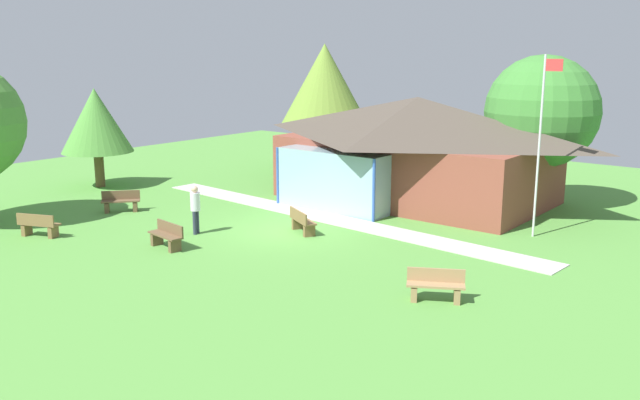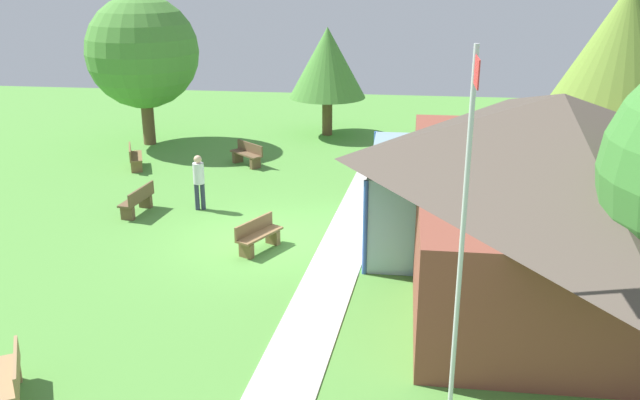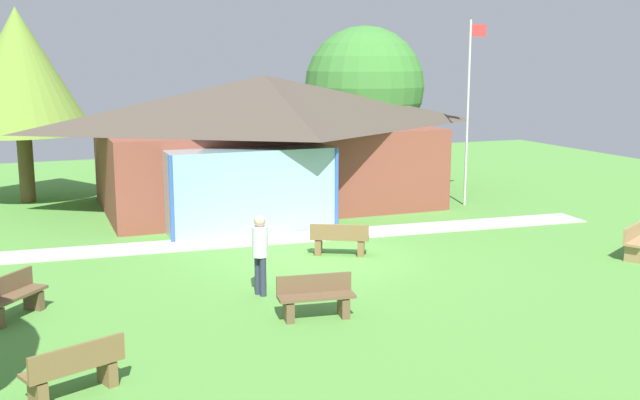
{
  "view_description": "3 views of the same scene",
  "coord_description": "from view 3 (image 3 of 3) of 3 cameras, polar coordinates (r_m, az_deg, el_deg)",
  "views": [
    {
      "loc": [
        15.55,
        -17.61,
        6.41
      ],
      "look_at": [
        0.28,
        1.6,
        0.91
      ],
      "focal_mm": 37.79,
      "sensor_mm": 36.0,
      "label": 1
    },
    {
      "loc": [
        17.13,
        3.9,
        7.37
      ],
      "look_at": [
        -0.98,
        1.63,
        0.93
      ],
      "focal_mm": 38.53,
      "sensor_mm": 36.0,
      "label": 2
    },
    {
      "loc": [
        -6.69,
        -17.15,
        4.98
      ],
      "look_at": [
        0.47,
        1.24,
        1.27
      ],
      "focal_mm": 42.26,
      "sensor_mm": 36.0,
      "label": 3
    }
  ],
  "objects": [
    {
      "name": "visitor_strolling_lawn",
      "position": [
        16.01,
        -4.56,
        -3.7
      ],
      "size": [
        0.34,
        0.34,
        1.74
      ],
      "rotation": [
        0.0,
        0.0,
        1.94
      ],
      "color": "#2D3347",
      "rests_on": "ground_plane"
    },
    {
      "name": "ground_plane",
      "position": [
        19.07,
        0.04,
        -4.49
      ],
      "size": [
        44.0,
        44.0,
        0.0
      ],
      "primitive_type": "plane",
      "color": "#54933D"
    },
    {
      "name": "footpath",
      "position": [
        21.26,
        -2.32,
        -2.86
      ],
      "size": [
        18.74,
        2.67,
        0.03
      ],
      "primitive_type": "cube",
      "rotation": [
        0.0,
        0.0,
        -0.07
      ],
      "color": "#BCB7B2",
      "rests_on": "ground_plane"
    },
    {
      "name": "tree_behind_pavilion_right",
      "position": [
        29.35,
        3.37,
        8.54
      ],
      "size": [
        4.61,
        4.61,
        6.23
      ],
      "color": "brown",
      "rests_on": "ground_plane"
    },
    {
      "name": "bench_mid_left",
      "position": [
        15.92,
        -22.31,
        -6.89
      ],
      "size": [
        1.31,
        1.43,
        0.84
      ],
      "rotation": [
        0.0,
        0.0,
        4.01
      ],
      "color": "brown",
      "rests_on": "ground_plane"
    },
    {
      "name": "bench_rear_near_path",
      "position": [
        19.33,
        1.49,
        -3.05
      ],
      "size": [
        1.53,
        1.08,
        0.84
      ],
      "rotation": [
        0.0,
        0.0,
        5.8
      ],
      "color": "brown",
      "rests_on": "ground_plane"
    },
    {
      "name": "bench_lawn_far_right",
      "position": [
        20.77,
        23.0,
        -2.94
      ],
      "size": [
        1.52,
        1.11,
        0.84
      ],
      "rotation": [
        0.0,
        0.0,
        3.65
      ],
      "color": "#9E7A51",
      "rests_on": "ground_plane"
    },
    {
      "name": "flagpole",
      "position": [
        26.1,
        11.19,
        7.04
      ],
      "size": [
        0.64,
        0.08,
        6.26
      ],
      "color": "silver",
      "rests_on": "ground_plane"
    },
    {
      "name": "bench_front_center",
      "position": [
        14.75,
        -0.32,
        -7.44
      ],
      "size": [
        1.54,
        0.63,
        0.84
      ],
      "rotation": [
        0.0,
        0.0,
        3.01
      ],
      "color": "brown",
      "rests_on": "ground_plane"
    },
    {
      "name": "pavilion",
      "position": [
        25.78,
        -4.21,
        4.66
      ],
      "size": [
        11.81,
        8.27,
        4.44
      ],
      "color": "brown",
      "rests_on": "ground_plane"
    },
    {
      "name": "tree_behind_pavilion_left",
      "position": [
        28.09,
        -21.82,
        9.02
      ],
      "size": [
        4.77,
        4.77,
        6.72
      ],
      "color": "brown",
      "rests_on": "ground_plane"
    },
    {
      "name": "bench_front_left",
      "position": [
        12.1,
        -18.09,
        -12.15
      ],
      "size": [
        1.56,
        0.97,
        0.84
      ],
      "rotation": [
        0.0,
        0.0,
        0.39
      ],
      "color": "brown",
      "rests_on": "ground_plane"
    }
  ]
}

